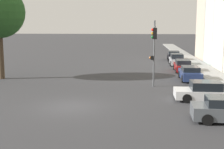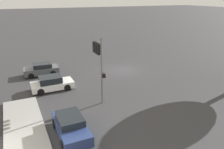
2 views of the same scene
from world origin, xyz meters
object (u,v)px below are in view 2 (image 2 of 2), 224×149
(crossing_car_1, at_px, (42,69))
(parked_car_0, at_px, (71,126))
(crossing_car_0, at_px, (52,83))
(traffic_signal, at_px, (99,55))

(crossing_car_1, bearing_deg, parked_car_0, 92.47)
(parked_car_0, bearing_deg, crossing_car_1, -179.69)
(crossing_car_0, relative_size, parked_car_0, 0.97)
(crossing_car_0, height_order, crossing_car_1, crossing_car_1)
(crossing_car_0, bearing_deg, parked_car_0, -91.52)
(crossing_car_0, bearing_deg, crossing_car_1, 93.82)
(crossing_car_1, bearing_deg, traffic_signal, 115.07)
(traffic_signal, height_order, parked_car_0, traffic_signal)
(traffic_signal, height_order, crossing_car_1, traffic_signal)
(parked_car_0, bearing_deg, crossing_car_0, 178.30)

